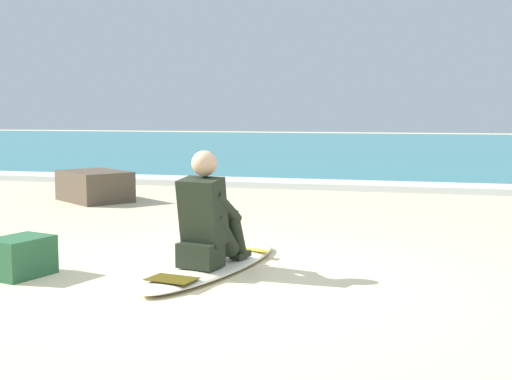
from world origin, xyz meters
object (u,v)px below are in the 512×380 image
(shoreline_rock, at_px, (95,186))
(beach_bag, at_px, (20,257))
(surfer_seated, at_px, (208,221))
(surfboard_main, at_px, (214,266))

(shoreline_rock, relative_size, beach_bag, 2.26)
(surfer_seated, relative_size, beach_bag, 1.97)
(surfboard_main, relative_size, beach_bag, 4.46)
(surfer_seated, xyz_separation_m, shoreline_rock, (-3.15, 3.90, -0.21))
(surfboard_main, relative_size, surfer_seated, 2.27)
(surfboard_main, bearing_deg, surfer_seated, -98.35)
(surfboard_main, bearing_deg, beach_bag, -157.15)
(beach_bag, bearing_deg, shoreline_rock, 111.20)
(surfboard_main, xyz_separation_m, beach_bag, (-1.45, -0.61, 0.12))
(surfer_seated, bearing_deg, beach_bag, -160.65)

